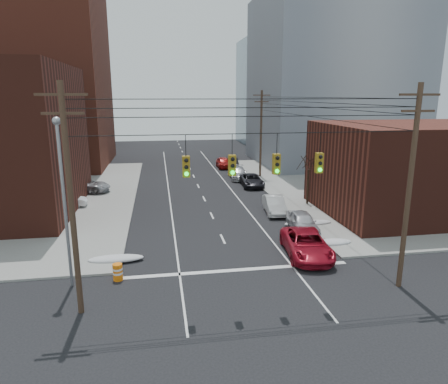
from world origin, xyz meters
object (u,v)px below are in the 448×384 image
object	(u,v)px
red_pickup	(306,244)
parked_car_a	(303,222)
lot_car_b	(85,186)
lot_car_c	(11,199)
parked_car_e	(223,163)
lot_car_a	(66,200)
parked_car_c	(252,180)
parked_car_b	(274,205)
parked_car_f	(233,162)
lot_car_d	(16,195)
parked_car_d	(238,173)
construction_barrel	(118,272)

from	to	relation	value
red_pickup	parked_car_a	bearing A→B (deg)	79.44
lot_car_b	lot_car_c	size ratio (longest dim) A/B	1.00
red_pickup	lot_car_b	bearing A→B (deg)	137.38
parked_car_e	lot_car_a	distance (m)	26.27
parked_car_e	lot_car_b	world-z (taller)	lot_car_b
parked_car_c	parked_car_b	bearing A→B (deg)	-89.47
parked_car_f	lot_car_d	size ratio (longest dim) A/B	0.95
parked_car_a	parked_car_c	xyz separation A→B (m)	(-0.21, 16.25, -0.06)
red_pickup	lot_car_b	world-z (taller)	lot_car_b
parked_car_c	lot_car_a	world-z (taller)	parked_car_c
parked_car_f	parked_car_d	bearing A→B (deg)	-90.87
parked_car_d	lot_car_c	distance (m)	25.76
lot_car_a	parked_car_f	bearing A→B (deg)	-46.19
parked_car_c	lot_car_d	xyz separation A→B (m)	(-24.49, -3.94, 0.18)
parked_car_a	parked_car_b	world-z (taller)	parked_car_a
construction_barrel	parked_car_e	bearing A→B (deg)	71.31
red_pickup	lot_car_c	size ratio (longest dim) A/B	1.09
parked_car_a	lot_car_a	bearing A→B (deg)	157.34
parked_car_b	parked_car_c	size ratio (longest dim) A/B	0.90
parked_car_f	parked_car_b	bearing A→B (deg)	-86.55
parked_car_a	parked_car_d	distance (m)	20.70
lot_car_c	parked_car_e	bearing A→B (deg)	-38.66
parked_car_d	parked_car_e	bearing A→B (deg)	100.03
parked_car_c	construction_barrel	distance (m)	26.16
parked_car_e	construction_barrel	bearing A→B (deg)	-108.33
parked_car_a	lot_car_b	xyz separation A→B (m)	(-18.85, 15.64, 0.11)
parked_car_f	lot_car_b	bearing A→B (deg)	-138.68
lot_car_a	lot_car_b	size ratio (longest dim) A/B	0.72
parked_car_c	parked_car_e	world-z (taller)	parked_car_e
parked_car_c	construction_barrel	world-z (taller)	parked_car_c
red_pickup	parked_car_c	world-z (taller)	red_pickup
construction_barrel	parked_car_d	bearing A→B (deg)	65.13
parked_car_a	lot_car_d	xyz separation A→B (m)	(-24.70, 12.31, 0.12)
lot_car_b	lot_car_d	xyz separation A→B (m)	(-5.85, -3.34, 0.01)
lot_car_c	parked_car_d	bearing A→B (deg)	-54.04
parked_car_d	lot_car_b	size ratio (longest dim) A/B	0.96
parked_car_b	lot_car_d	world-z (taller)	lot_car_d
lot_car_b	lot_car_d	world-z (taller)	lot_car_d
construction_barrel	lot_car_b	bearing A→B (deg)	103.85
parked_car_b	parked_car_e	world-z (taller)	parked_car_e
red_pickup	lot_car_d	bearing A→B (deg)	150.67
parked_car_e	parked_car_f	distance (m)	1.60
red_pickup	lot_car_b	xyz separation A→B (m)	(-17.41, 20.27, 0.08)
lot_car_c	lot_car_d	size ratio (longest dim) A/B	1.22
parked_car_b	lot_car_c	distance (m)	24.55
parked_car_a	parked_car_d	size ratio (longest dim) A/B	0.89
parked_car_d	lot_car_b	xyz separation A→B (m)	(-17.93, -5.03, 0.15)
parked_car_c	lot_car_c	size ratio (longest dim) A/B	0.96
parked_car_c	lot_car_c	xyz separation A→B (m)	(-24.45, -5.58, 0.21)
parked_car_a	parked_car_f	world-z (taller)	parked_car_a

